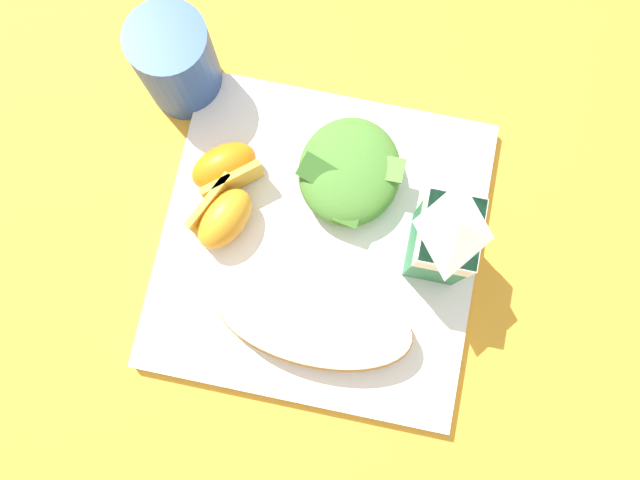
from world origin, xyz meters
TOP-DOWN VIEW (x-y plane):
  - ground at (0.00, 0.00)m, footprint 3.00×3.00m
  - white_plate at (0.00, 0.00)m, footprint 0.28×0.28m
  - cheesy_pizza_bread at (0.07, 0.01)m, footprint 0.08×0.17m
  - green_salad_pile at (-0.06, 0.01)m, footprint 0.10×0.09m
  - milk_carton at (-0.01, 0.10)m, footprint 0.06×0.04m
  - orange_wedge_front at (-0.04, -0.09)m, footprint 0.07×0.07m
  - orange_wedge_middle at (-0.00, -0.09)m, footprint 0.07×0.06m
  - drinking_blue_cup at (-0.13, -0.16)m, footprint 0.07×0.07m

SIDE VIEW (x-z plane):
  - ground at x=0.00m, z-range 0.00..0.00m
  - white_plate at x=0.00m, z-range 0.00..0.02m
  - cheesy_pizza_bread at x=0.07m, z-range 0.02..0.05m
  - orange_wedge_front at x=-0.04m, z-range 0.02..0.06m
  - orange_wedge_middle at x=0.00m, z-range 0.02..0.06m
  - green_salad_pile at x=-0.06m, z-range 0.02..0.06m
  - drinking_blue_cup at x=-0.13m, z-range 0.00..0.09m
  - milk_carton at x=-0.01m, z-range 0.02..0.13m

